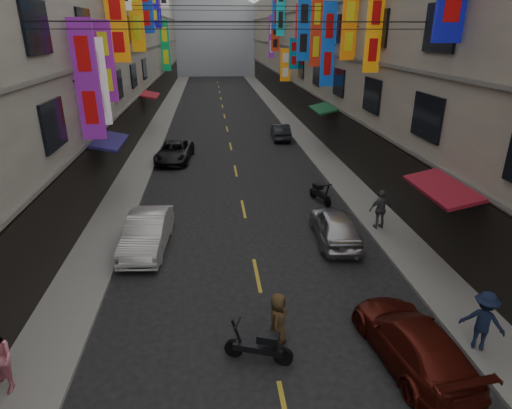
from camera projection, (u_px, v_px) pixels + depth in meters
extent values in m
cube|color=slate|center=(157.00, 130.00, 36.38)|extent=(2.00, 90.00, 0.12)
cube|color=slate|center=(295.00, 127.00, 37.56)|extent=(2.00, 90.00, 0.12)
cube|color=gray|center=(65.00, 8.00, 32.23)|extent=(10.00, 90.00, 19.00)
cube|color=black|center=(144.00, 113.00, 35.74)|extent=(0.12, 85.50, 3.00)
cube|color=#66635E|center=(142.00, 92.00, 35.10)|extent=(0.16, 90.00, 0.14)
cube|color=#66635E|center=(138.00, 51.00, 33.89)|extent=(0.16, 90.00, 0.14)
cube|color=#66635E|center=(133.00, 7.00, 32.68)|extent=(0.16, 90.00, 0.14)
cube|color=#9F9585|center=(372.00, 9.00, 34.58)|extent=(10.00, 90.00, 19.00)
cube|color=black|center=(307.00, 110.00, 37.11)|extent=(0.12, 85.50, 3.00)
cube|color=#66635E|center=(307.00, 90.00, 36.46)|extent=(0.16, 90.00, 0.14)
cube|color=#66635E|center=(309.00, 50.00, 35.25)|extent=(0.16, 90.00, 0.14)
cube|color=#66635E|center=(311.00, 8.00, 34.05)|extent=(0.16, 90.00, 0.14)
cube|color=#A8AEBB|center=(214.00, 12.00, 78.88)|extent=(18.00, 8.00, 22.00)
cube|color=#771A92|center=(87.00, 81.00, 17.70)|extent=(0.97, 0.18, 4.88)
cylinder|color=black|center=(86.00, 81.00, 17.70)|extent=(1.07, 0.08, 0.08)
cube|color=white|center=(98.00, 82.00, 19.53)|extent=(0.87, 0.18, 3.86)
cylinder|color=black|center=(96.00, 82.00, 19.53)|extent=(0.97, 0.08, 0.08)
cube|color=#FF980D|center=(374.00, 32.00, 20.35)|extent=(0.76, 0.18, 3.74)
cylinder|color=black|center=(375.00, 32.00, 20.35)|extent=(0.86, 0.08, 0.08)
cube|color=#83198C|center=(106.00, 62.00, 21.24)|extent=(0.85, 0.18, 3.89)
cylinder|color=black|center=(105.00, 62.00, 21.23)|extent=(0.95, 0.08, 0.08)
cube|color=orange|center=(349.00, 27.00, 23.74)|extent=(0.83, 0.18, 3.53)
cylinder|color=black|center=(350.00, 27.00, 23.74)|extent=(0.93, 0.08, 0.08)
cube|color=orange|center=(117.00, 26.00, 23.68)|extent=(1.12, 0.18, 3.85)
cylinder|color=black|center=(116.00, 26.00, 23.68)|extent=(1.22, 0.08, 0.08)
cube|color=blue|center=(328.00, 45.00, 27.94)|extent=(0.88, 0.18, 5.24)
cylinder|color=black|center=(329.00, 45.00, 27.94)|extent=(0.98, 0.08, 0.08)
cube|color=red|center=(316.00, 31.00, 30.93)|extent=(0.81, 0.18, 4.99)
cylinder|color=black|center=(317.00, 31.00, 30.93)|extent=(0.91, 0.08, 0.08)
cube|color=orange|center=(136.00, 9.00, 30.56)|extent=(0.97, 0.18, 5.75)
cylinder|color=black|center=(135.00, 9.00, 30.55)|extent=(1.07, 0.08, 0.08)
cube|color=blue|center=(304.00, 28.00, 34.47)|extent=(1.04, 0.18, 4.97)
cylinder|color=black|center=(304.00, 28.00, 34.47)|extent=(1.14, 0.08, 0.08)
cube|color=#0D30A1|center=(145.00, 6.00, 34.66)|extent=(1.16, 0.18, 4.06)
cylinder|color=black|center=(144.00, 6.00, 34.65)|extent=(1.26, 0.08, 0.08)
cube|color=red|center=(300.00, 21.00, 36.61)|extent=(0.70, 0.18, 2.79)
cylinder|color=black|center=(300.00, 21.00, 36.62)|extent=(0.80, 0.08, 0.08)
cube|color=#0A6182|center=(294.00, 53.00, 39.20)|extent=(0.87, 0.18, 2.73)
cylinder|color=black|center=(294.00, 53.00, 39.20)|extent=(0.97, 0.08, 0.08)
cube|color=#1126C7|center=(149.00, 11.00, 38.14)|extent=(0.81, 0.18, 3.53)
cylinder|color=black|center=(148.00, 11.00, 38.13)|extent=(0.91, 0.08, 0.08)
cube|color=#190FB1|center=(153.00, 6.00, 40.28)|extent=(1.09, 0.18, 3.27)
cylinder|color=black|center=(153.00, 6.00, 40.28)|extent=(1.19, 0.08, 0.08)
cube|color=orange|center=(285.00, 65.00, 43.27)|extent=(1.04, 0.18, 3.19)
cylinder|color=black|center=(286.00, 65.00, 43.27)|extent=(1.14, 0.08, 0.08)
cube|color=#0EA0A8|center=(281.00, 7.00, 45.05)|extent=(0.88, 0.18, 5.79)
cylinder|color=black|center=(281.00, 7.00, 45.05)|extent=(0.98, 0.08, 0.08)
cube|color=#130DA0|center=(158.00, 10.00, 45.89)|extent=(0.68, 0.18, 3.55)
cylinder|color=black|center=(157.00, 10.00, 45.89)|extent=(0.78, 0.08, 0.08)
cube|color=#0F41B6|center=(277.00, 7.00, 46.94)|extent=(1.05, 0.18, 4.64)
cylinder|color=black|center=(277.00, 7.00, 46.94)|extent=(1.15, 0.08, 0.08)
cube|color=red|center=(275.00, 37.00, 49.33)|extent=(0.95, 0.18, 3.15)
cylinder|color=black|center=(276.00, 37.00, 49.33)|extent=(1.05, 0.08, 0.08)
cube|color=#0B8245|center=(165.00, 46.00, 50.48)|extent=(1.05, 0.18, 5.72)
cylinder|color=black|center=(165.00, 46.00, 50.48)|extent=(1.15, 0.08, 0.08)
cube|color=purple|center=(271.00, 37.00, 53.48)|extent=(0.64, 0.18, 5.05)
cylinder|color=black|center=(272.00, 37.00, 53.49)|extent=(0.74, 0.08, 0.08)
cube|color=maroon|center=(443.00, 188.00, 14.38)|extent=(1.39, 3.20, 0.41)
cube|color=navy|center=(109.00, 141.00, 20.51)|extent=(1.39, 3.20, 0.41)
cube|color=#16522D|center=(323.00, 108.00, 29.11)|extent=(1.39, 3.20, 0.41)
cube|color=maroon|center=(150.00, 95.00, 35.24)|extent=(1.39, 3.20, 0.41)
cylinder|color=black|center=(245.00, 22.00, 15.48)|extent=(14.00, 0.04, 0.04)
cylinder|color=black|center=(227.00, 6.00, 27.92)|extent=(14.00, 0.04, 0.04)
cylinder|color=black|center=(221.00, 23.00, 41.11)|extent=(14.00, 0.04, 0.04)
cube|color=gold|center=(257.00, 275.00, 14.89)|extent=(0.12, 2.20, 0.01)
cube|color=gold|center=(243.00, 209.00, 20.41)|extent=(0.12, 2.20, 0.01)
cube|color=gold|center=(236.00, 171.00, 25.94)|extent=(0.12, 2.20, 0.01)
cube|color=gold|center=(231.00, 146.00, 31.46)|extent=(0.12, 2.20, 0.01)
cube|color=gold|center=(227.00, 129.00, 36.99)|extent=(0.12, 2.20, 0.01)
cube|color=gold|center=(224.00, 116.00, 42.51)|extent=(0.12, 2.20, 0.01)
cube|color=gold|center=(222.00, 106.00, 48.04)|extent=(0.12, 2.20, 0.01)
cube|color=gold|center=(221.00, 98.00, 53.56)|extent=(0.12, 2.20, 0.01)
cube|color=gold|center=(220.00, 92.00, 59.09)|extent=(0.12, 2.20, 0.01)
cube|color=gold|center=(218.00, 87.00, 64.61)|extent=(0.12, 2.20, 0.01)
cube|color=gold|center=(218.00, 82.00, 70.14)|extent=(0.12, 2.20, 0.01)
cylinder|color=black|center=(234.00, 348.00, 11.10)|extent=(0.51, 0.28, 0.50)
cylinder|color=black|center=(283.00, 356.00, 10.82)|extent=(0.51, 0.28, 0.50)
cube|color=black|center=(258.00, 347.00, 10.90)|extent=(1.33, 0.72, 0.18)
cube|color=black|center=(268.00, 338.00, 10.71)|extent=(0.63, 0.49, 0.22)
cylinder|color=black|center=(238.00, 335.00, 10.91)|extent=(0.36, 0.19, 0.88)
cylinder|color=black|center=(237.00, 323.00, 10.77)|extent=(0.22, 0.49, 0.06)
cylinder|color=black|center=(327.00, 202.00, 20.60)|extent=(0.27, 0.51, 0.50)
cylinder|color=black|center=(313.00, 193.00, 21.70)|extent=(0.27, 0.51, 0.50)
cube|color=black|center=(320.00, 194.00, 21.09)|extent=(0.69, 1.33, 0.18)
cube|color=black|center=(318.00, 186.00, 21.17)|extent=(0.48, 0.62, 0.22)
cylinder|color=black|center=(327.00, 192.00, 20.52)|extent=(0.19, 0.36, 0.88)
cylinder|color=black|center=(327.00, 185.00, 20.38)|extent=(0.49, 0.21, 0.06)
imported|color=silver|center=(147.00, 233.00, 16.43)|extent=(1.75, 4.29, 1.38)
imported|color=black|center=(175.00, 152.00, 27.66)|extent=(2.53, 4.65, 1.24)
imported|color=#55150E|center=(412.00, 341.00, 10.80)|extent=(2.19, 4.42, 1.23)
imported|color=#B0B0B5|center=(335.00, 226.00, 17.07)|extent=(1.82, 4.02, 1.34)
imported|color=#212228|center=(281.00, 132.00, 33.26)|extent=(1.47, 3.74, 1.21)
imported|color=#131B34|center=(483.00, 321.00, 11.02)|extent=(1.21, 1.09, 1.68)
imported|color=#515153|center=(381.00, 209.00, 17.85)|extent=(1.05, 0.65, 1.71)
imported|color=#43311A|center=(278.00, 320.00, 11.34)|extent=(0.76, 0.90, 1.56)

